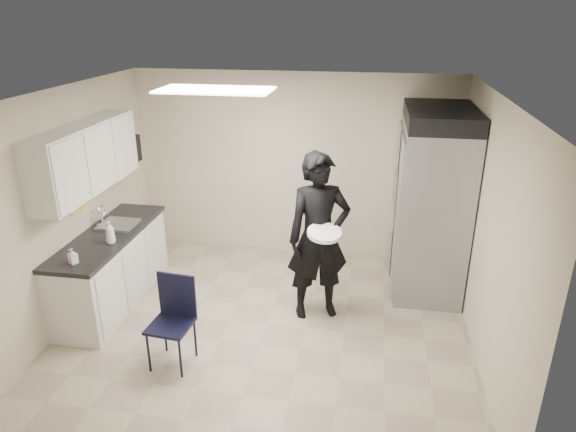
% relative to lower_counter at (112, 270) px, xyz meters
% --- Properties ---
extents(floor, '(4.50, 4.50, 0.00)m').
position_rel_lower_counter_xyz_m(floor, '(1.95, -0.20, -0.43)').
color(floor, tan).
rests_on(floor, ground).
extents(ceiling, '(4.50, 4.50, 0.00)m').
position_rel_lower_counter_xyz_m(ceiling, '(1.95, -0.20, 2.17)').
color(ceiling, silver).
rests_on(ceiling, back_wall).
extents(back_wall, '(4.50, 0.00, 4.50)m').
position_rel_lower_counter_xyz_m(back_wall, '(1.95, 1.80, 0.87)').
color(back_wall, beige).
rests_on(back_wall, floor).
extents(left_wall, '(0.00, 4.00, 4.00)m').
position_rel_lower_counter_xyz_m(left_wall, '(-0.30, -0.20, 0.87)').
color(left_wall, beige).
rests_on(left_wall, floor).
extents(right_wall, '(0.00, 4.00, 4.00)m').
position_rel_lower_counter_xyz_m(right_wall, '(4.20, -0.20, 0.87)').
color(right_wall, beige).
rests_on(right_wall, floor).
extents(ceiling_panel, '(1.20, 0.60, 0.02)m').
position_rel_lower_counter_xyz_m(ceiling_panel, '(1.35, 0.20, 2.14)').
color(ceiling_panel, white).
rests_on(ceiling_panel, ceiling).
extents(lower_counter, '(0.60, 1.90, 0.86)m').
position_rel_lower_counter_xyz_m(lower_counter, '(0.00, 0.00, 0.00)').
color(lower_counter, silver).
rests_on(lower_counter, floor).
extents(countertop, '(0.64, 1.95, 0.05)m').
position_rel_lower_counter_xyz_m(countertop, '(0.00, 0.00, 0.46)').
color(countertop, black).
rests_on(countertop, lower_counter).
extents(sink, '(0.42, 0.40, 0.14)m').
position_rel_lower_counter_xyz_m(sink, '(0.02, 0.25, 0.44)').
color(sink, gray).
rests_on(sink, countertop).
extents(faucet, '(0.02, 0.02, 0.24)m').
position_rel_lower_counter_xyz_m(faucet, '(-0.18, 0.25, 0.59)').
color(faucet, silver).
rests_on(faucet, countertop).
extents(upper_cabinets, '(0.35, 1.80, 0.75)m').
position_rel_lower_counter_xyz_m(upper_cabinets, '(-0.13, 0.00, 1.40)').
color(upper_cabinets, silver).
rests_on(upper_cabinets, left_wall).
extents(towel_dispenser, '(0.22, 0.30, 0.35)m').
position_rel_lower_counter_xyz_m(towel_dispenser, '(-0.19, 1.15, 1.19)').
color(towel_dispenser, black).
rests_on(towel_dispenser, left_wall).
extents(notice_sticker_left, '(0.00, 0.12, 0.07)m').
position_rel_lower_counter_xyz_m(notice_sticker_left, '(-0.29, -0.10, 0.79)').
color(notice_sticker_left, yellow).
rests_on(notice_sticker_left, left_wall).
extents(notice_sticker_right, '(0.00, 0.12, 0.07)m').
position_rel_lower_counter_xyz_m(notice_sticker_right, '(-0.29, 0.10, 0.75)').
color(notice_sticker_right, yellow).
rests_on(notice_sticker_right, left_wall).
extents(commercial_fridge, '(0.80, 1.35, 2.10)m').
position_rel_lower_counter_xyz_m(commercial_fridge, '(3.78, 1.07, 0.62)').
color(commercial_fridge, gray).
rests_on(commercial_fridge, floor).
extents(fridge_compressor, '(0.80, 1.35, 0.20)m').
position_rel_lower_counter_xyz_m(fridge_compressor, '(3.78, 1.07, 1.77)').
color(fridge_compressor, black).
rests_on(fridge_compressor, commercial_fridge).
extents(folding_chair, '(0.44, 0.44, 0.90)m').
position_rel_lower_counter_xyz_m(folding_chair, '(1.15, -1.03, 0.02)').
color(folding_chair, black).
rests_on(folding_chair, floor).
extents(man_tuxedo, '(0.84, 0.69, 1.96)m').
position_rel_lower_counter_xyz_m(man_tuxedo, '(2.48, 0.15, 0.55)').
color(man_tuxedo, black).
rests_on(man_tuxedo, floor).
extents(bucket_lid, '(0.48, 0.48, 0.05)m').
position_rel_lower_counter_xyz_m(bucket_lid, '(2.57, -0.08, 0.71)').
color(bucket_lid, white).
rests_on(bucket_lid, man_tuxedo).
extents(soap_bottle_a, '(0.11, 0.11, 0.26)m').
position_rel_lower_counter_xyz_m(soap_bottle_a, '(0.18, -0.23, 0.61)').
color(soap_bottle_a, silver).
rests_on(soap_bottle_a, countertop).
extents(soap_bottle_b, '(0.10, 0.10, 0.17)m').
position_rel_lower_counter_xyz_m(soap_bottle_b, '(0.03, -0.76, 0.56)').
color(soap_bottle_b, '#A29FAA').
rests_on(soap_bottle_b, countertop).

